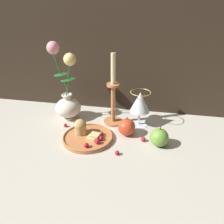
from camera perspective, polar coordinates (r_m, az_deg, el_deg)
The scene contains 10 objects.
ground_plane at distance 0.91m, azimuth -2.18°, elevation -6.22°, with size 2.40×2.40×0.00m, color #B7B2A3.
vase at distance 1.02m, azimuth -11.71°, elevation 3.77°, with size 0.13×0.12×0.35m.
plate_with_pastries at distance 0.89m, azimuth -6.71°, elevation -5.96°, with size 0.20×0.20×0.07m.
wine_glass at distance 0.95m, azimuth 7.30°, elevation 2.28°, with size 0.09×0.09×0.16m.
candlestick at distance 0.95m, azimuth 0.31°, elevation 3.25°, with size 0.09×0.09×0.33m.
apple_beside_vase at distance 0.90m, azimuth 3.85°, elevation -3.95°, with size 0.07×0.07×0.08m.
apple_near_glass at distance 0.85m, azimuth 12.26°, elevation -6.52°, with size 0.07×0.07×0.08m.
berry_near_plate at distance 0.99m, azimuth -12.07°, elevation -3.40°, with size 0.02×0.02×0.02m, color #AD192D.
berry_front_center at distance 0.80m, azimuth 1.35°, elevation -10.61°, with size 0.02×0.02×0.02m, color #AD192D.
berry_by_glass_stem at distance 0.88m, azimuth 8.16°, elevation -7.05°, with size 0.02×0.02×0.02m, color #AD192D.
Camera 1 is at (0.18, -0.74, 0.50)m, focal length 35.00 mm.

